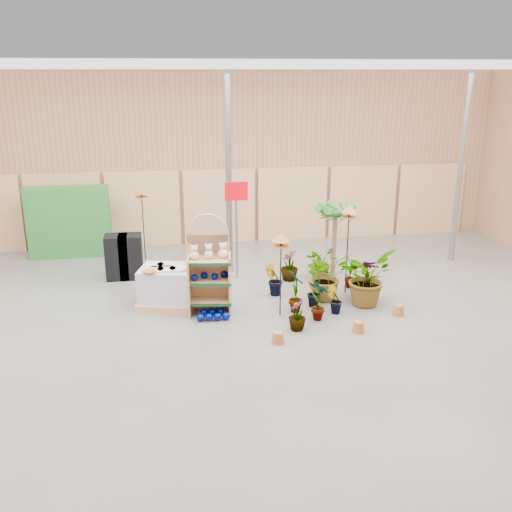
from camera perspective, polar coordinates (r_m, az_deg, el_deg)
The scene contains 25 objects.
room at distance 10.23m, azimuth -1.15°, elevation 5.39°, with size 15.20×12.10×4.70m.
display_shelf at distance 10.89m, azimuth -4.74°, elevation -1.20°, with size 0.87×0.62×1.92m.
teddy_bears at distance 10.70m, azimuth -4.65°, elevation 0.37°, with size 0.71×0.18×0.30m.
gazing_balls_shelf at distance 10.83m, azimuth -4.68°, elevation -1.99°, with size 0.71×0.24×0.13m.
gazing_balls_floor at distance 10.82m, azimuth -4.33°, elevation -5.88°, with size 0.63×0.39×0.15m.
pallet_stack at distance 11.41m, azimuth -8.85°, elevation -3.02°, with size 1.31×1.17×0.82m.
charcoal_planters at distance 13.07m, azimuth -13.06°, elevation -0.07°, with size 0.80×0.50×1.00m.
trellis_stock at distance 14.83m, azimuth -18.20°, elevation 3.23°, with size 2.00×0.30×1.80m, color #28752C.
offer_sign at distance 12.39m, azimuth -1.98°, elevation 4.55°, with size 0.50×0.08×2.20m.
bird_table_front at distance 10.47m, azimuth 2.52°, elevation 1.62°, with size 0.34×0.34×1.62m.
bird_table_right at distance 11.68m, azimuth 9.30°, elevation 4.34°, with size 0.34×0.34×1.87m.
bird_table_back at distance 14.02m, azimuth -11.40°, elevation 6.23°, with size 0.34×0.34×1.81m.
palm at distance 12.42m, azimuth 7.95°, elevation 4.43°, with size 0.70×0.70×1.83m.
potted_plant_0 at distance 10.96m, azimuth 4.06°, elevation -3.50°, with size 0.46×0.31×0.88m, color #276321.
potted_plant_1 at distance 11.26m, azimuth 5.74°, elevation -3.71°, with size 0.33×0.26×0.60m, color #276321.
potted_plant_2 at distance 11.62m, azimuth 7.02°, elevation -1.98°, with size 0.91×0.78×1.01m, color #276321.
potted_plant_3 at distance 11.75m, azimuth 11.07°, elevation -2.32°, with size 0.49×0.49×0.87m, color #276321.
potted_plant_4 at distance 12.35m, azimuth 9.44°, elevation -1.54°, with size 0.39×0.26×0.74m, color #276321.
potted_plant_5 at distance 11.80m, azimuth 1.77°, elevation -2.38°, with size 0.38×0.30×0.69m, color #276321.
potted_plant_6 at distance 12.83m, azimuth 6.46°, elevation -0.60°, with size 0.69×0.60×0.77m, color #276321.
potted_plant_7 at distance 10.29m, azimuth 4.13°, elevation -5.91°, with size 0.32×0.32×0.57m, color #276321.
potted_plant_8 at distance 10.67m, azimuth 6.31°, elevation -4.38°, with size 0.43×0.29×0.81m, color #276321.
potted_plant_9 at distance 11.05m, azimuth 7.86°, elevation -4.38°, with size 0.30×0.24×0.55m, color #276321.
potted_plant_10 at distance 11.48m, azimuth 10.97°, elevation -2.07°, with size 1.03×0.90×1.15m, color #276321.
potted_plant_11 at distance 12.66m, azimuth 3.36°, elevation -0.95°, with size 0.39×0.39×0.69m, color #276321.
Camera 1 is at (-1.34, -8.99, 4.44)m, focal length 40.00 mm.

